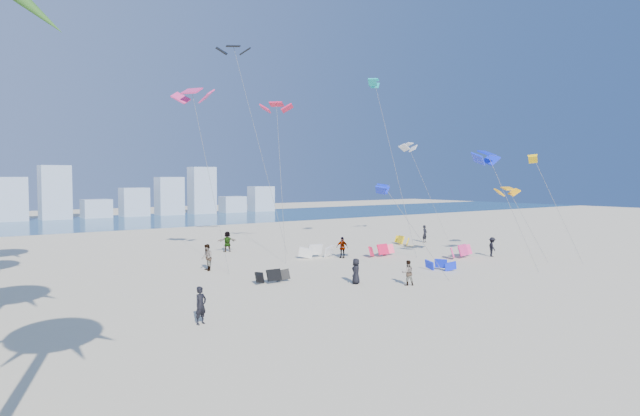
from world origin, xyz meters
TOP-DOWN VIEW (x-y plane):
  - ground at (0.00, 0.00)m, footprint 220.00×220.00m
  - ocean at (0.00, 72.00)m, footprint 220.00×220.00m
  - kitesurfer_near at (-9.16, 8.72)m, footprint 0.72×0.58m
  - kitesurfer_mid at (5.00, 9.83)m, footprint 0.92×0.85m
  - kitesurfers_far at (7.55, 22.42)m, footprint 26.41×19.56m
  - grounded_kites at (11.76, 19.12)m, footprint 23.00×15.35m
  - flying_kites at (11.27, 21.73)m, footprint 31.41×24.50m
  - distant_skyline at (-1.19, 82.00)m, footprint 85.00×3.00m

SIDE VIEW (x-z plane):
  - ground at x=0.00m, z-range 0.00..0.00m
  - ocean at x=0.00m, z-range 0.01..0.01m
  - grounded_kites at x=11.76m, z-range -0.04..0.95m
  - kitesurfer_mid at x=5.00m, z-range 0.00..1.52m
  - kitesurfer_near at x=-9.16m, z-range 0.00..1.70m
  - kitesurfers_far at x=7.55m, z-range -0.06..1.81m
  - distant_skyline at x=-1.19m, z-range -1.11..7.29m
  - flying_kites at x=11.27m, z-range 2.04..20.66m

